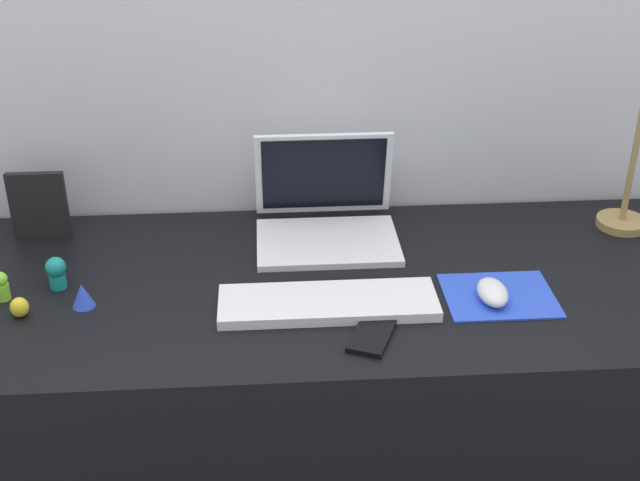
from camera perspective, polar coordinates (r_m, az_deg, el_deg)
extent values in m
cube|color=silver|center=(2.01, -1.21, 1.91)|extent=(2.88, 0.05, 1.42)
cube|color=black|center=(1.90, -0.54, -12.32)|extent=(1.68, 0.64, 0.74)
cube|color=white|center=(1.81, 0.51, -0.13)|extent=(0.30, 0.21, 0.01)
cube|color=white|center=(1.87, 0.23, 4.51)|extent=(0.30, 0.05, 0.20)
cube|color=black|center=(1.87, 0.25, 4.47)|extent=(0.27, 0.03, 0.17)
cube|color=white|center=(1.60, 0.55, -4.21)|extent=(0.41, 0.13, 0.02)
cube|color=blue|center=(1.67, 11.91, -3.64)|extent=(0.21, 0.17, 0.00)
ellipsoid|color=white|center=(1.64, 11.49, -3.42)|extent=(0.06, 0.10, 0.03)
cube|color=black|center=(1.52, 3.55, -6.26)|extent=(0.11, 0.14, 0.01)
cylinder|color=#A5844C|center=(2.00, 19.56, 1.14)|extent=(0.11, 0.11, 0.02)
cylinder|color=#A5844C|center=(1.94, 20.31, 5.33)|extent=(0.01, 0.01, 0.30)
cube|color=black|center=(1.91, -18.34, 2.25)|extent=(0.12, 0.02, 0.15)
cylinder|color=teal|center=(1.73, -17.16, -2.60)|extent=(0.03, 0.03, 0.03)
sphere|color=teal|center=(1.72, -17.31, -1.71)|extent=(0.04, 0.04, 0.04)
cylinder|color=#8CDB33|center=(1.73, -20.50, -3.23)|extent=(0.03, 0.03, 0.03)
sphere|color=#8CDB33|center=(1.71, -20.66, -2.43)|extent=(0.03, 0.03, 0.03)
ellipsoid|color=yellow|center=(1.66, -19.50, -4.24)|extent=(0.03, 0.03, 0.04)
cone|color=blue|center=(1.65, -15.63, -3.56)|extent=(0.04, 0.04, 0.05)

